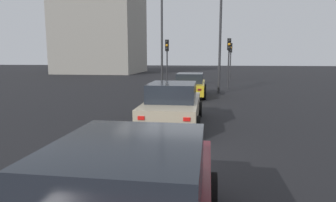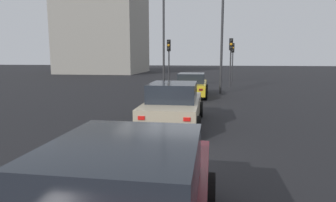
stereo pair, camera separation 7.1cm
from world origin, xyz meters
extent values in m
cube|color=black|center=(0.00, 0.00, -0.10)|extent=(160.00, 160.00, 0.20)
cube|color=gold|center=(10.58, 0.13, 0.57)|extent=(4.69, 1.84, 0.62)
cube|color=#1E232B|center=(10.35, 0.13, 1.17)|extent=(2.12, 1.60, 0.58)
cylinder|color=black|center=(12.04, -0.76, 0.32)|extent=(0.64, 0.23, 0.64)
cylinder|color=black|center=(12.02, 1.04, 0.32)|extent=(0.64, 0.23, 0.64)
cylinder|color=black|center=(9.14, -0.78, 0.32)|extent=(0.64, 0.23, 0.64)
cylinder|color=black|center=(9.13, 1.02, 0.32)|extent=(0.64, 0.23, 0.64)
cube|color=maroon|center=(8.24, -0.54, 0.68)|extent=(0.03, 0.20, 0.11)
cube|color=maroon|center=(8.22, 0.76, 0.68)|extent=(0.03, 0.20, 0.11)
cube|color=tan|center=(2.70, 0.23, 0.59)|extent=(4.68, 1.88, 0.67)
cube|color=#1E232B|center=(2.46, 0.22, 1.24)|extent=(2.11, 1.63, 0.62)
cylinder|color=black|center=(4.15, -0.68, 0.32)|extent=(0.64, 0.23, 0.64)
cylinder|color=black|center=(4.14, 1.16, 0.32)|extent=(0.64, 0.23, 0.64)
cylinder|color=black|center=(1.26, -0.71, 0.32)|extent=(0.64, 0.23, 0.64)
cylinder|color=black|center=(1.24, 1.13, 0.32)|extent=(0.64, 0.23, 0.64)
cube|color=red|center=(0.36, -0.46, 0.71)|extent=(0.03, 0.20, 0.11)
cube|color=red|center=(0.34, 0.86, 0.71)|extent=(0.03, 0.20, 0.11)
cube|color=#1E232B|center=(-4.74, -0.23, 1.25)|extent=(1.89, 1.56, 0.63)
cylinder|color=black|center=(-3.23, -1.11, 0.32)|extent=(0.64, 0.22, 0.64)
cylinder|color=black|center=(-3.23, 0.65, 0.32)|extent=(0.64, 0.22, 0.64)
cylinder|color=#2D2D30|center=(21.59, -3.09, 1.46)|extent=(0.11, 0.11, 2.92)
cube|color=black|center=(21.53, -3.09, 3.37)|extent=(0.23, 0.30, 0.90)
sphere|color=black|center=(21.42, -3.07, 3.64)|extent=(0.20, 0.20, 0.20)
sphere|color=orange|center=(21.42, -3.07, 3.37)|extent=(0.20, 0.20, 0.20)
sphere|color=black|center=(21.42, -3.07, 3.10)|extent=(0.20, 0.20, 0.20)
cylinder|color=#2D2D30|center=(15.40, 2.32, 1.47)|extent=(0.11, 0.11, 2.93)
cube|color=black|center=(15.34, 2.32, 3.38)|extent=(0.20, 0.28, 0.90)
sphere|color=black|center=(15.23, 2.32, 3.65)|extent=(0.20, 0.20, 0.20)
sphere|color=orange|center=(15.23, 2.32, 3.38)|extent=(0.20, 0.20, 0.20)
sphere|color=black|center=(15.23, 2.32, 3.11)|extent=(0.20, 0.20, 0.20)
cylinder|color=#2D2D30|center=(15.20, -2.51, 1.49)|extent=(0.11, 0.11, 2.98)
cube|color=black|center=(15.14, -2.51, 3.43)|extent=(0.20, 0.28, 0.90)
sphere|color=black|center=(15.03, -2.51, 3.70)|extent=(0.20, 0.20, 0.20)
sphere|color=orange|center=(15.03, -2.51, 3.43)|extent=(0.20, 0.20, 0.20)
sphere|color=black|center=(15.03, -2.51, 3.16)|extent=(0.20, 0.20, 0.20)
cylinder|color=#2D2D30|center=(12.25, -1.72, 3.95)|extent=(0.16, 0.16, 7.91)
cylinder|color=#2D2D30|center=(14.32, 2.56, 4.43)|extent=(0.16, 0.16, 8.87)
cube|color=gray|center=(37.18, 16.00, 6.35)|extent=(12.18, 11.90, 12.70)
camera|label=1|loc=(-7.58, -1.06, 2.45)|focal=30.73mm
camera|label=2|loc=(-7.57, -1.14, 2.45)|focal=30.73mm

